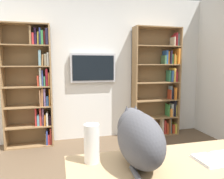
{
  "coord_description": "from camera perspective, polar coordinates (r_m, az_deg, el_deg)",
  "views": [
    {
      "loc": [
        0.68,
        1.73,
        1.43
      ],
      "look_at": [
        -0.04,
        -1.06,
        1.07
      ],
      "focal_mm": 33.82,
      "sensor_mm": 36.0,
      "label": 1
    }
  ],
  "objects": [
    {
      "name": "wall_back",
      "position": [
        4.02,
        -4.67,
        5.96
      ],
      "size": [
        4.52,
        0.06,
        2.7
      ],
      "primitive_type": "cube",
      "color": "silver",
      "rests_on": "ground"
    },
    {
      "name": "bookshelf_left",
      "position": [
        4.3,
        12.96,
        1.25
      ],
      "size": [
        0.93,
        0.28,
        2.11
      ],
      "color": "#937047",
      "rests_on": "ground"
    },
    {
      "name": "bookshelf_right",
      "position": [
        3.83,
        -20.42,
        1.14
      ],
      "size": [
        0.78,
        0.28,
        2.07
      ],
      "color": "#937047",
      "rests_on": "ground"
    },
    {
      "name": "wall_mounted_tv",
      "position": [
        3.93,
        -5.09,
        5.83
      ],
      "size": [
        0.84,
        0.07,
        0.53
      ],
      "color": "#B7B7BC"
    },
    {
      "name": "desk",
      "position": [
        1.69,
        15.32,
        -22.22
      ],
      "size": [
        1.45,
        0.57,
        0.72
      ],
      "color": "tan",
      "rests_on": "ground"
    },
    {
      "name": "cat",
      "position": [
        1.52,
        7.05,
        -12.37
      ],
      "size": [
        0.28,
        0.67,
        0.39
      ],
      "color": "#4C4C51",
      "rests_on": "desk"
    },
    {
      "name": "open_binder",
      "position": [
        1.81,
        26.66,
        -16.37
      ],
      "size": [
        0.34,
        0.23,
        0.02
      ],
      "color": "white",
      "rests_on": "desk"
    },
    {
      "name": "paper_towel_roll",
      "position": [
        1.55,
        -5.5,
        -14.29
      ],
      "size": [
        0.11,
        0.11,
        0.28
      ],
      "primitive_type": "cylinder",
      "color": "white",
      "rests_on": "desk"
    }
  ]
}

